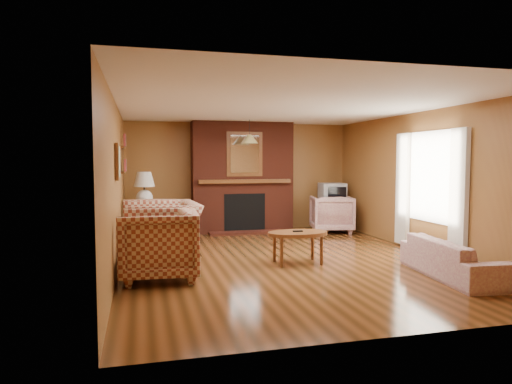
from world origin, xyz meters
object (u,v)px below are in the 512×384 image
object	(u,v)px
fireplace	(242,178)
floral_armchair	(332,214)
floral_sofa	(454,258)
table_lamp	(144,187)
tv_stand	(332,217)
coffee_table	(298,236)
side_table	(145,223)
crt_tv	(332,194)
plaid_armchair	(159,244)
plaid_loveseat	(161,229)

from	to	relation	value
fireplace	floral_armchair	size ratio (longest dim) A/B	2.74
floral_sofa	table_lamp	distance (m)	5.73
table_lamp	tv_stand	xyz separation A→B (m)	(4.15, 0.35, -0.76)
floral_armchair	coffee_table	distance (m)	3.21
fireplace	coffee_table	world-z (taller)	fireplace
floral_armchair	side_table	distance (m)	3.97
floral_armchair	side_table	world-z (taller)	floral_armchair
floral_sofa	crt_tv	size ratio (longest dim) A/B	2.92
plaid_armchair	crt_tv	bearing A→B (deg)	134.26
floral_armchair	tv_stand	world-z (taller)	floral_armchair
fireplace	coffee_table	distance (m)	3.37
coffee_table	plaid_loveseat	bearing A→B (deg)	149.68
side_table	crt_tv	size ratio (longest dim) A/B	1.11
floral_armchair	floral_sofa	bearing A→B (deg)	103.25
fireplace	coffee_table	size ratio (longest dim) A/B	2.58
fireplace	side_table	distance (m)	2.33
plaid_loveseat	tv_stand	distance (m)	4.36
tv_stand	crt_tv	size ratio (longest dim) A/B	0.92
tv_stand	table_lamp	bearing A→B (deg)	-170.26
tv_stand	crt_tv	distance (m)	0.53
plaid_loveseat	table_lamp	size ratio (longest dim) A/B	2.00
floral_sofa	floral_armchair	world-z (taller)	floral_armchair
fireplace	tv_stand	size ratio (longest dim) A/B	4.35
crt_tv	plaid_armchair	bearing A→B (deg)	-138.89
plaid_armchair	table_lamp	size ratio (longest dim) A/B	1.50
table_lamp	tv_stand	distance (m)	4.23
fireplace	floral_sofa	world-z (taller)	fireplace
plaid_armchair	coffee_table	bearing A→B (deg)	103.95
plaid_loveseat	plaid_armchair	world-z (taller)	plaid_armchair
fireplace	plaid_loveseat	distance (m)	2.91
plaid_armchair	table_lamp	world-z (taller)	table_lamp
fireplace	plaid_armchair	xyz separation A→B (m)	(-1.95, -3.68, -0.72)
fireplace	table_lamp	xyz separation A→B (m)	(-2.10, -0.53, -0.14)
floral_armchair	coffee_table	world-z (taller)	floral_armchair
floral_armchair	table_lamp	world-z (taller)	table_lamp
crt_tv	table_lamp	bearing A→B (deg)	-175.26
coffee_table	floral_sofa	bearing A→B (deg)	-35.74
tv_stand	floral_sofa	bearing A→B (deg)	-87.04
plaid_loveseat	coffee_table	bearing A→B (deg)	55.81
fireplace	tv_stand	distance (m)	2.25
plaid_loveseat	coffee_table	size ratio (longest dim) A/B	1.45
floral_sofa	crt_tv	world-z (taller)	crt_tv
floral_armchair	plaid_armchair	bearing A→B (deg)	51.87
coffee_table	tv_stand	xyz separation A→B (m)	(1.92, 3.10, -0.15)
plaid_loveseat	plaid_armchair	size ratio (longest dim) A/B	1.33
floral_sofa	table_lamp	xyz separation A→B (m)	(-4.00, 4.02, 0.79)
floral_armchair	crt_tv	world-z (taller)	crt_tv
table_lamp	tv_stand	bearing A→B (deg)	4.82
floral_sofa	floral_armchair	xyz separation A→B (m)	(-0.03, 3.98, 0.14)
tv_stand	floral_armchair	bearing A→B (deg)	-109.84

